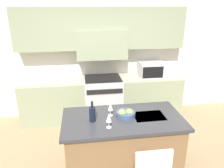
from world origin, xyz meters
TOP-DOWN VIEW (x-y plane):
  - back_cabinetry at (0.00, 2.14)m, footprint 10.00×0.46m
  - back_counter at (-0.00, 1.89)m, footprint 3.50×0.62m
  - range_stove at (0.00, 1.87)m, footprint 0.80×0.70m
  - microwave at (1.10, 1.89)m, footprint 0.58×0.44m
  - kitchen_island at (0.10, 0.12)m, footprint 1.71×0.89m
  - wine_bottle at (-0.33, 0.09)m, footprint 0.09×0.09m
  - wine_glass_near at (-0.13, -0.11)m, footprint 0.07×0.07m
  - wine_glass_far at (-0.07, 0.21)m, footprint 0.07×0.07m
  - fruit_bowl at (0.15, 0.16)m, footprint 0.28×0.28m

SIDE VIEW (x-z plane):
  - kitchen_island at x=0.10m, z-range 0.00..0.93m
  - back_counter at x=0.00m, z-range 0.00..0.94m
  - range_stove at x=0.00m, z-range 0.00..0.95m
  - fruit_bowl at x=0.15m, z-range 0.91..1.02m
  - wine_bottle at x=-0.33m, z-range 0.89..1.19m
  - wine_glass_near at x=-0.13m, z-range 0.96..1.17m
  - wine_glass_far at x=-0.07m, z-range 0.96..1.17m
  - microwave at x=1.10m, z-range 0.94..1.23m
  - back_cabinetry at x=0.00m, z-range 0.25..2.95m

